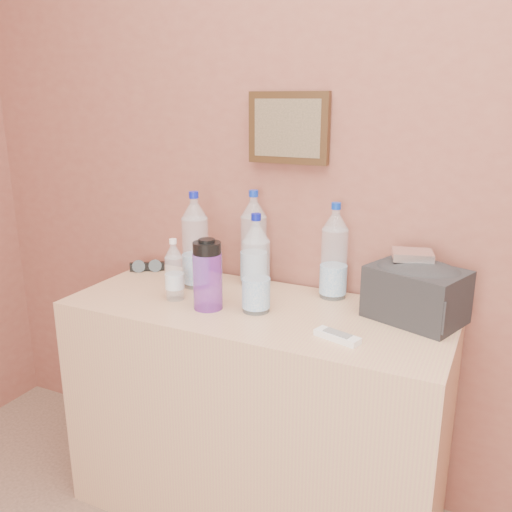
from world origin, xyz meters
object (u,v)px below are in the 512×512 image
(pet_small, at_px, (174,273))
(sunglasses, at_px, (147,267))
(pet_large_b, at_px, (254,243))
(pet_large_c, at_px, (334,256))
(nalgene_bottle, at_px, (208,275))
(ac_remote, at_px, (337,337))
(pet_large_d, at_px, (256,269))
(pet_large_a, at_px, (195,245))
(foil_packet, at_px, (413,255))
(dresser, at_px, (256,412))
(toiletry_bag, at_px, (416,291))

(pet_small, bearing_deg, sunglasses, 142.10)
(pet_large_b, relative_size, pet_large_c, 1.05)
(nalgene_bottle, relative_size, sunglasses, 1.71)
(pet_large_b, distance_m, pet_small, 0.33)
(nalgene_bottle, height_order, ac_remote, nalgene_bottle)
(pet_small, relative_size, ac_remote, 1.55)
(pet_large_c, height_order, pet_large_d, pet_large_c)
(pet_large_a, distance_m, foil_packet, 0.78)
(dresser, xyz_separation_m, pet_large_d, (0.02, -0.03, 0.56))
(pet_large_a, height_order, ac_remote, pet_large_a)
(dresser, bearing_deg, pet_large_b, 117.58)
(pet_large_b, relative_size, ac_remote, 2.55)
(pet_large_b, bearing_deg, toiletry_bag, -8.56)
(pet_large_c, relative_size, nalgene_bottle, 1.41)
(pet_large_a, relative_size, nalgene_bottle, 1.49)
(pet_large_a, relative_size, sunglasses, 2.55)
(pet_large_a, height_order, pet_large_d, pet_large_a)
(dresser, xyz_separation_m, ac_remote, (0.33, -0.13, 0.42))
(pet_large_c, relative_size, sunglasses, 2.42)
(dresser, bearing_deg, pet_large_d, -62.37)
(nalgene_bottle, distance_m, ac_remote, 0.49)
(nalgene_bottle, distance_m, foil_packet, 0.67)
(toiletry_bag, bearing_deg, foil_packet, 157.49)
(pet_large_c, height_order, ac_remote, pet_large_c)
(pet_large_b, height_order, pet_large_c, pet_large_b)
(pet_large_c, xyz_separation_m, ac_remote, (0.13, -0.34, -0.14))
(pet_large_a, relative_size, pet_large_d, 1.08)
(toiletry_bag, bearing_deg, ac_remote, -104.90)
(dresser, bearing_deg, foil_packet, 16.96)
(pet_large_d, xyz_separation_m, toiletry_bag, (0.49, 0.16, -0.05))
(sunglasses, bearing_deg, nalgene_bottle, -62.03)
(dresser, height_order, ac_remote, ac_remote)
(pet_large_a, distance_m, pet_large_c, 0.51)
(nalgene_bottle, xyz_separation_m, foil_packet, (0.62, 0.23, 0.09))
(sunglasses, distance_m, ac_remote, 0.96)
(pet_small, bearing_deg, foil_packet, 14.71)
(dresser, xyz_separation_m, pet_large_b, (-0.11, 0.22, 0.57))
(sunglasses, bearing_deg, pet_large_c, -29.62)
(sunglasses, distance_m, foil_packet, 1.08)
(pet_small, bearing_deg, dresser, 10.87)
(dresser, xyz_separation_m, foil_packet, (0.48, 0.15, 0.61))
(toiletry_bag, relative_size, foil_packet, 2.30)
(dresser, height_order, toiletry_bag, toiletry_bag)
(pet_large_b, height_order, nalgene_bottle, pet_large_b)
(pet_small, xyz_separation_m, ac_remote, (0.62, -0.08, -0.09))
(sunglasses, bearing_deg, pet_large_d, -51.28)
(dresser, distance_m, pet_large_d, 0.56)
(dresser, height_order, pet_large_a, pet_large_a)
(pet_small, distance_m, toiletry_bag, 0.82)
(pet_large_c, height_order, nalgene_bottle, pet_large_c)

